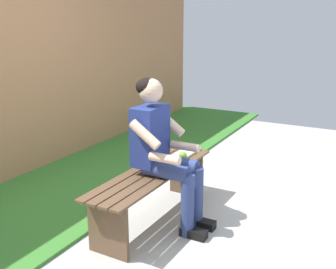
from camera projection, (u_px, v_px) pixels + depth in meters
name	position (u px, v px, depth m)	size (l,w,h in m)	color
grass_strip	(43.00, 189.00, 4.16)	(9.00, 1.97, 0.03)	#387A2D
bench_near	(153.00, 184.00, 3.46)	(1.53, 0.42, 0.46)	brown
person_seated	(163.00, 147.00, 3.31)	(0.50, 0.69, 1.27)	navy
apple	(183.00, 156.00, 3.70)	(0.08, 0.08, 0.08)	#72B738
book_open	(185.00, 153.00, 3.86)	(0.41, 0.16, 0.02)	white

